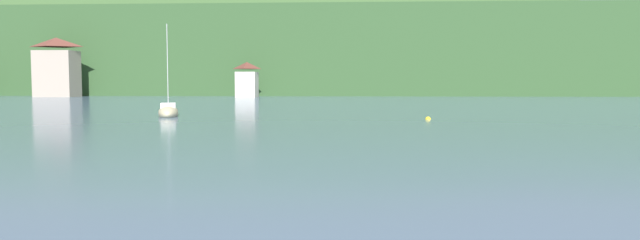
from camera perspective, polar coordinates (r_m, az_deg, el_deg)
The scene contains 5 objects.
wooded_hillside at distance 126.89m, azimuth -6.73°, elevation 5.64°, with size 352.00×49.05×41.43m.
shore_building_westcentral at distance 102.29m, azimuth -24.65°, elevation 4.69°, with size 6.42×4.44×9.55m.
shore_building_central at distance 91.70m, azimuth -7.26°, elevation 3.94°, with size 3.27×3.86×5.56m.
sailboat_far_6 at distance 43.88m, azimuth -14.81°, elevation 0.77°, with size 2.61×4.76×7.08m.
mooring_buoy_near at distance 39.59m, azimuth 10.67°, elevation 0.07°, with size 0.38×0.38×0.38m, color yellow.
Camera 1 is at (1.20, 21.67, 2.61)m, focal length 32.26 mm.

